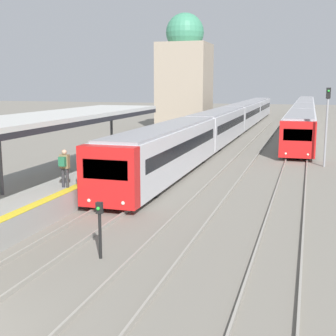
{
  "coord_description": "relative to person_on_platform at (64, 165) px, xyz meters",
  "views": [
    {
      "loc": [
        7.95,
        -6.91,
        5.43
      ],
      "look_at": [
        1.81,
        13.42,
        1.58
      ],
      "focal_mm": 50.0,
      "sensor_mm": 36.0,
      "label": 1
    }
  ],
  "objects": [
    {
      "name": "train_far",
      "position": [
        9.3,
        47.02,
        -0.31
      ],
      "size": [
        2.51,
        62.49,
        2.95
      ],
      "color": "red",
      "rests_on": "ground_plane"
    },
    {
      "name": "train_near",
      "position": [
        2.07,
        32.59,
        -0.29
      ],
      "size": [
        2.6,
        65.84,
        2.99
      ],
      "color": "red",
      "rests_on": "ground_plane"
    },
    {
      "name": "signal_mast_far",
      "position": [
        11.11,
        14.41,
        1.28
      ],
      "size": [
        0.28,
        0.29,
        5.16
      ],
      "color": "gray",
      "rests_on": "ground_plane"
    },
    {
      "name": "signal_post_near",
      "position": [
        3.94,
        -4.93,
        -0.82
      ],
      "size": [
        0.2,
        0.21,
        1.82
      ],
      "color": "black",
      "rests_on": "ground_plane"
    },
    {
      "name": "distant_domed_building",
      "position": [
        -4.3,
        36.48,
        4.34
      ],
      "size": [
        5.72,
        5.72,
        13.43
      ],
      "color": "gray",
      "rests_on": "ground_plane"
    },
    {
      "name": "person_on_platform",
      "position": [
        0.0,
        0.0,
        0.0
      ],
      "size": [
        0.4,
        0.4,
        1.66
      ],
      "color": "#2D2D33",
      "rests_on": "station_platform"
    }
  ]
}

